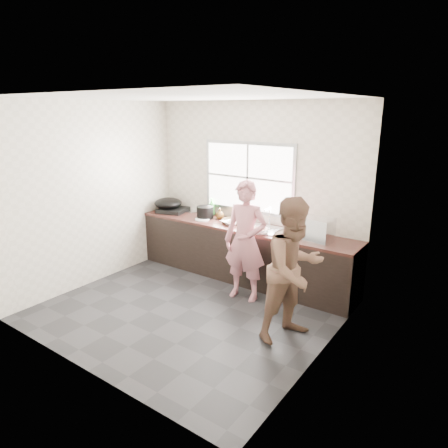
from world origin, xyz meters
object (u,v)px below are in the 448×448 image
Objects in this scene: black_pot at (205,212)px; dish_rack at (316,230)px; pot_lid_right at (192,211)px; glass_jar at (206,217)px; bottle_brown_tall at (208,213)px; wok at (168,203)px; cutting_board at (235,221)px; plate_food at (202,219)px; person_side at (294,270)px; bowl_held at (263,232)px; woman at (245,245)px; bowl_mince at (232,223)px; bottle_brown_short at (220,214)px; pot_lid_left at (178,210)px; bowl_crabs at (259,231)px; bottle_green at (212,207)px; burner at (173,210)px.

black_pot is 1.94m from dish_rack.
glass_jar is at bearing -29.11° from pot_lid_right.
wok is (-0.87, -0.01, 0.06)m from bottle_brown_tall.
cutting_board is 0.53m from black_pot.
black_pot is 0.14m from plate_food.
pot_lid_right is at bearing 85.29° from person_side.
wok is at bearing 174.21° from bowl_held.
cutting_board is (-0.62, 0.66, 0.10)m from woman.
bowl_mince is at bearing 0.08° from glass_jar.
wok is at bearing -173.40° from bottle_brown_short.
dish_rack reaches higher than glass_jar.
pot_lid_right is at bearing 150.89° from glass_jar.
pot_lid_left is 1.03× the size of pot_lid_right.
wok reaches higher than cutting_board.
pot_lid_left is (-1.91, 0.35, -0.03)m from bowl_held.
dish_rack is at bearing -6.29° from bottle_brown_short.
wok reaches higher than bowl_crabs.
bowl_crabs is at bearing -7.56° from glass_jar.
pot_lid_right is at bearing 180.00° from bottle_green.
woman is 17.65× the size of glass_jar.
bottle_green reaches higher than pot_lid_left.
bowl_held is at bearing 71.10° from woman.
bottle_brown_short is 0.69× the size of pot_lid_right.
bottle_brown_short is at bearing -1.54° from pot_lid_left.
black_pot is 1.14× the size of pot_lid_right.
bowl_held is 0.45× the size of burner.
wok is at bearing -144.24° from pot_lid_right.
woman is at bearing -145.95° from dish_rack.
bottle_brown_short is at bearing 136.91° from woman.
glass_jar is (-2.05, 1.02, 0.07)m from person_side.
burner is at bearing -174.34° from bottle_brown_short.
person_side reaches higher than pot_lid_left.
bowl_mince is at bearing -3.75° from burner.
plate_food is at bearing -175.81° from dish_rack.
bowl_crabs is at bearing -11.29° from bottle_brown_tall.
plate_food is (-1.11, 0.45, 0.09)m from woman.
bowl_crabs is 1.17m from black_pot.
glass_jar is at bearing -47.69° from black_pot.
dish_rack reaches higher than cutting_board.
cutting_board is at bearing 4.11° from burner.
bottle_green is 0.72m from burner.
bottle_brown_tall is 0.42× the size of burner.
glass_jar is at bearing 85.84° from person_side.
woman is at bearing -27.67° from bottle_brown_tall.
wok is at bearing -178.00° from dish_rack.
pot_lid_left is (-0.92, 0.02, -0.08)m from bottle_brown_short.
plate_food reaches higher than pot_lid_right.
person_side reaches higher than bottle_green.
glass_jar is at bearing 172.82° from bowl_held.
glass_jar is (0.10, -0.30, -0.10)m from bottle_green.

